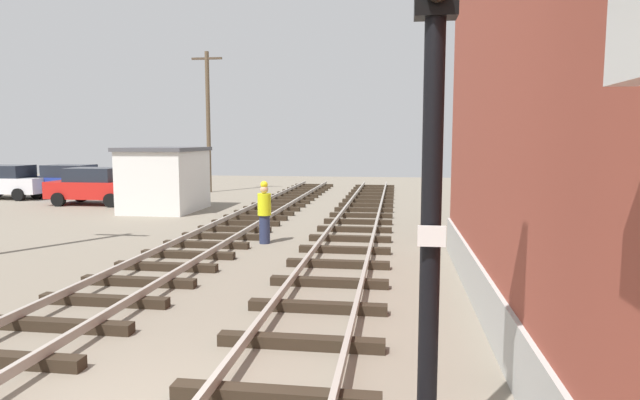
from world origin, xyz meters
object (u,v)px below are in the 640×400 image
control_hut (165,179)px  parked_car_white (7,182)px  parked_car_red (95,186)px  signal_mast (433,117)px  utility_pole_far (208,119)px  parked_car_blue (70,181)px  track_worker_foreground (264,213)px

control_hut → parked_car_white: size_ratio=0.90×
parked_car_red → parked_car_white: bearing=163.5°
signal_mast → utility_pole_far: 28.11m
signal_mast → control_hut: signal_mast is taller
control_hut → utility_pole_far: size_ratio=0.47×
utility_pole_far → control_hut: bearing=-83.3°
parked_car_blue → utility_pole_far: bearing=32.4°
signal_mast → parked_car_white: signal_mast is taller
signal_mast → track_worker_foreground: 11.72m
parked_car_blue → track_worker_foreground: 17.35m
utility_pole_far → parked_car_blue: bearing=-147.6°
parked_car_red → utility_pole_far: bearing=63.6°
signal_mast → parked_car_white: (-20.55, 20.84, -2.37)m
parked_car_red → track_worker_foreground: bearing=-38.9°
signal_mast → parked_car_white: size_ratio=1.24×
control_hut → track_worker_foreground: control_hut is taller
parked_car_white → parked_car_blue: bearing=16.6°
track_worker_foreground → control_hut: bearing=132.4°
parked_car_red → track_worker_foreground: track_worker_foreground is taller
parked_car_red → parked_car_white: (-5.99, 1.78, 0.00)m
parked_car_white → track_worker_foreground: size_ratio=2.25×
utility_pole_far → track_worker_foreground: utility_pole_far is taller
signal_mast → parked_car_red: signal_mast is taller
control_hut → utility_pole_far: utility_pole_far is taller
parked_car_white → parked_car_red: bearing=-16.5°
parked_car_blue → signal_mast: bearing=-51.1°
control_hut → parked_car_white: 10.87m
signal_mast → track_worker_foreground: (-4.17, 10.70, -2.34)m
utility_pole_far → parked_car_red: bearing=-116.4°
signal_mast → parked_car_red: bearing=127.4°
parked_car_blue → parked_car_white: size_ratio=1.00×
utility_pole_far → track_worker_foreground: size_ratio=4.35×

